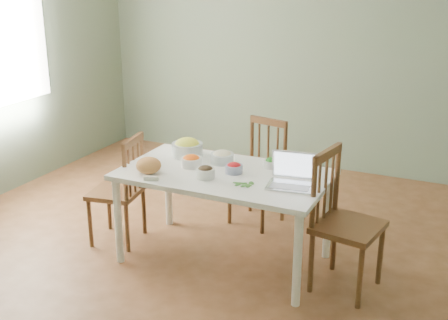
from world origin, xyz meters
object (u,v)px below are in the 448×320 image
at_px(bread_boule, 149,165).
at_px(bowl_squash, 187,147).
at_px(chair_left, 116,189).
at_px(laptop, 291,172).
at_px(chair_far, 257,174).
at_px(chair_right, 349,223).
at_px(dining_table, 224,217).

distance_m(bread_boule, bowl_squash, 0.49).
height_order(chair_left, laptop, laptop).
xyz_separation_m(chair_far, bread_boule, (-0.48, -1.02, 0.33)).
height_order(chair_far, bread_boule, chair_far).
relative_size(chair_left, chair_right, 0.90).
distance_m(chair_far, chair_left, 1.25).
xyz_separation_m(chair_right, bread_boule, (-1.49, -0.25, 0.29)).
height_order(dining_table, chair_left, chair_left).
relative_size(chair_far, chair_left, 1.01).
bearing_deg(laptop, chair_far, 116.97).
height_order(dining_table, bread_boule, bread_boule).
height_order(bread_boule, bowl_squash, bowl_squash).
height_order(chair_left, bowl_squash, chair_left).
height_order(chair_far, chair_right, chair_right).
relative_size(dining_table, chair_left, 1.70).
height_order(bowl_squash, laptop, laptop).
bearing_deg(chair_far, laptop, -43.00).
relative_size(dining_table, bread_boule, 8.26).
bearing_deg(laptop, chair_left, 171.68).
distance_m(chair_far, laptop, 1.10).
bearing_deg(bowl_squash, chair_far, 52.65).
xyz_separation_m(dining_table, chair_right, (0.98, -0.01, 0.14)).
xyz_separation_m(bread_boule, bowl_squash, (0.07, 0.49, 0.01)).
distance_m(dining_table, bread_boule, 0.72).
relative_size(chair_left, bread_boule, 4.85).
relative_size(chair_left, bowl_squash, 3.62).
height_order(chair_left, bread_boule, chair_left).
height_order(chair_far, chair_left, chair_far).
distance_m(dining_table, chair_left, 0.97).
bearing_deg(bowl_squash, laptop, -16.75).
relative_size(chair_far, bread_boule, 4.92).
bearing_deg(chair_right, chair_left, 101.32).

